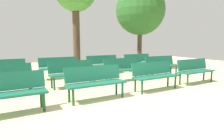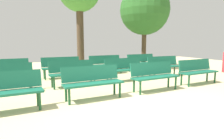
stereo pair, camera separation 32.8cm
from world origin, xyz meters
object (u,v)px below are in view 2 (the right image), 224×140
object	(u,v)px
bench_r0_c1	(93,80)
bench_r1_c0	(4,76)
bench_r0_c2	(154,74)
bench_r2_c1	(61,66)
bench_r0_c0	(3,89)
bench_r2_c0	(6,69)
bench_r1_c2	(124,68)
bench_r0_c3	(197,70)
bench_r2_c2	(106,63)
bench_r1_c1	(73,71)
bench_r1_c3	(164,65)
bench_r2_c3	(142,61)
tree_1	(145,10)

from	to	relation	value
bench_r0_c1	bench_r1_c0	distance (m)	2.72
bench_r0_c2	bench_r2_c1	size ratio (longest dim) A/B	1.01
bench_r0_c0	bench_r1_c0	world-z (taller)	same
bench_r1_c0	bench_r0_c0	bearing A→B (deg)	-89.70
bench_r0_c0	bench_r2_c1	world-z (taller)	same
bench_r0_c2	bench_r2_c0	distance (m)	5.43
bench_r1_c2	bench_r2_c1	xyz separation A→B (m)	(-2.13, 1.64, 0.00)
bench_r0_c3	bench_r2_c2	distance (m)	4.03
bench_r0_c1	bench_r0_c0	bearing A→B (deg)	-178.62
bench_r1_c2	bench_r2_c1	bearing A→B (deg)	139.89
bench_r0_c2	bench_r1_c1	size ratio (longest dim) A/B	1.00
bench_r0_c0	bench_r1_c1	size ratio (longest dim) A/B	1.00
bench_r0_c3	bench_r1_c1	bearing A→B (deg)	156.29
bench_r1_c2	bench_r1_c3	size ratio (longest dim) A/B	1.01
bench_r2_c1	bench_r2_c3	distance (m)	4.16
bench_r0_c3	tree_1	world-z (taller)	tree_1
bench_r0_c0	bench_r0_c2	distance (m)	4.13
bench_r0_c0	bench_r1_c1	bearing A→B (deg)	40.87
bench_r1_c1	bench_r0_c2	bearing A→B (deg)	-41.55
bench_r1_c2	bench_r2_c2	bearing A→B (deg)	88.33
bench_r0_c3	bench_r2_c2	world-z (taller)	same
bench_r0_c0	bench_r0_c1	distance (m)	2.08
bench_r0_c2	bench_r1_c0	world-z (taller)	same
bench_r1_c0	bench_r1_c1	distance (m)	2.08
bench_r2_c0	bench_r0_c0	bearing A→B (deg)	-89.19
bench_r1_c2	bench_r1_c3	distance (m)	2.10
bench_r0_c3	bench_r2_c1	xyz separation A→B (m)	(-4.28, 3.23, 0.00)
bench_r1_c3	bench_r2_c1	xyz separation A→B (m)	(-4.23, 1.47, 0.00)
bench_r0_c3	bench_r1_c2	world-z (taller)	same
bench_r1_c0	bench_r1_c2	distance (m)	4.12
bench_r1_c0	tree_1	bearing A→B (deg)	20.19
bench_r0_c2	bench_r2_c3	size ratio (longest dim) A/B	1.01
bench_r0_c1	bench_r2_c2	world-z (taller)	same
bench_r0_c2	bench_r1_c3	size ratio (longest dim) A/B	1.01
bench_r0_c2	bench_r0_c3	distance (m)	2.03
bench_r1_c0	bench_r2_c0	bearing A→B (deg)	88.96
bench_r1_c2	bench_r1_c3	xyz separation A→B (m)	(2.09, 0.17, 0.00)
bench_r2_c2	bench_r0_c2	bearing A→B (deg)	-90.67
bench_r0_c1	bench_r2_c0	distance (m)	4.05
bench_r0_c1	bench_r1_c3	bearing A→B (deg)	23.44
bench_r2_c0	tree_1	world-z (taller)	tree_1
bench_r2_c2	tree_1	xyz separation A→B (m)	(2.84, 1.06, 2.77)
bench_r0_c0	tree_1	xyz separation A→B (m)	(6.80, 4.80, 2.77)
bench_r0_c2	bench_r1_c3	xyz separation A→B (m)	(1.97, 1.90, 0.00)
bench_r0_c2	bench_r1_c1	distance (m)	2.73
bench_r0_c1	bench_r2_c0	bearing A→B (deg)	121.39
bench_r0_c0	bench_r1_c3	xyz separation A→B (m)	(6.09, 2.12, 0.00)
bench_r1_c1	tree_1	world-z (taller)	tree_1
bench_r0_c3	tree_1	xyz separation A→B (m)	(0.66, 4.44, 2.77)
bench_r0_c0	bench_r0_c3	distance (m)	6.16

